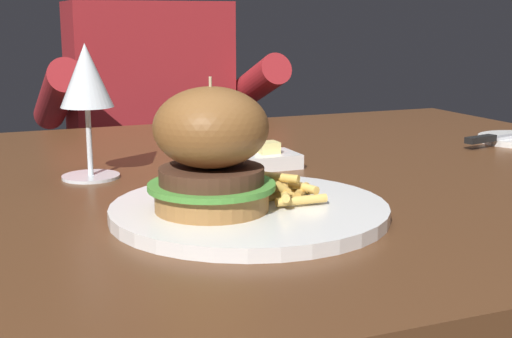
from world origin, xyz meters
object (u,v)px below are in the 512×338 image
at_px(main_plate, 249,211).
at_px(wine_glass, 86,82).
at_px(butter_dish, 268,159).
at_px(table_knife, 502,137).
at_px(diner_person, 152,180).
at_px(burger_sandwich, 211,149).

height_order(main_plate, wine_glass, wine_glass).
bearing_deg(butter_dish, table_knife, 1.97).
xyz_separation_m(butter_dish, diner_person, (0.02, 0.74, -0.19)).
xyz_separation_m(wine_glass, table_knife, (0.66, -0.01, -0.11)).
distance_m(main_plate, diner_person, 0.99).
bearing_deg(main_plate, butter_dish, 62.19).
bearing_deg(table_knife, main_plate, -156.08).
bearing_deg(burger_sandwich, table_knife, 22.83).
height_order(main_plate, burger_sandwich, burger_sandwich).
distance_m(main_plate, butter_dish, 0.25).
xyz_separation_m(main_plate, wine_glass, (-0.12, 0.25, 0.12)).
bearing_deg(diner_person, butter_dish, -91.36).
bearing_deg(diner_person, table_knife, -60.79).
xyz_separation_m(main_plate, burger_sandwich, (-0.04, -0.01, 0.07)).
relative_size(table_knife, butter_dish, 2.55).
bearing_deg(diner_person, burger_sandwich, -100.50).
height_order(main_plate, diner_person, diner_person).
distance_m(butter_dish, diner_person, 0.76).
xyz_separation_m(wine_glass, diner_person, (0.26, 0.71, -0.30)).
height_order(butter_dish, diner_person, diner_person).
relative_size(wine_glass, table_knife, 0.85).
relative_size(burger_sandwich, wine_glass, 0.77).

